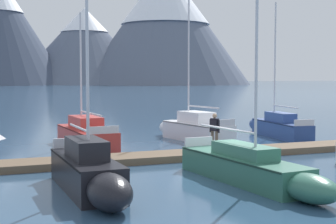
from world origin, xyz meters
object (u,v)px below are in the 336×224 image
Objects in this scene: sailboat_second_berth at (90,173)px; sailboat_far_berth at (192,128)px; sailboat_mid_dock_port at (84,134)px; sailboat_end_of_dock at (277,126)px; person_on_dock at (215,129)px; sailboat_mid_dock_starboard at (252,169)px.

sailboat_far_berth reaches higher than sailboat_second_berth.
sailboat_second_berth is 11.35m from sailboat_mid_dock_port.
sailboat_mid_dock_port is 0.82× the size of sailboat_far_berth.
sailboat_second_berth is 18.33m from sailboat_end_of_dock.
sailboat_second_berth is 0.80× the size of sailboat_end_of_dock.
sailboat_far_berth is (8.57, 11.88, -0.01)m from sailboat_second_berth.
sailboat_far_berth is at bearing 6.05° from sailboat_mid_dock_port.
person_on_dock is at bearing -141.15° from sailboat_end_of_dock.
sailboat_mid_dock_port is at bearing 80.04° from sailboat_second_berth.
sailboat_mid_dock_port is 7.43m from person_on_dock.
sailboat_second_berth is at bearing -125.82° from sailboat_far_berth.
sailboat_far_berth reaches higher than person_on_dock.
sailboat_mid_dock_starboard is at bearing -125.53° from sailboat_end_of_dock.
sailboat_far_berth is at bearing 76.24° from sailboat_mid_dock_starboard.
sailboat_mid_dock_starboard is at bearing -73.14° from sailboat_mid_dock_port.
sailboat_second_berth is at bearing -140.81° from sailboat_end_of_dock.
sailboat_second_berth is 5.55m from sailboat_mid_dock_starboard.
person_on_dock is (-7.00, -5.64, 0.64)m from sailboat_end_of_dock.
sailboat_mid_dock_starboard is 6.76m from person_on_dock.
sailboat_mid_dock_starboard is 0.89× the size of sailboat_far_berth.
sailboat_far_berth is (6.61, 0.70, 0.02)m from sailboat_mid_dock_port.
sailboat_end_of_dock reaches higher than sailboat_second_berth.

